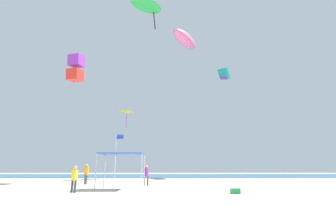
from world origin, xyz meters
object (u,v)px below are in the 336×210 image
at_px(person_leftmost, 86,172).
at_px(kite_box_purple, 76,68).
at_px(banner_flag, 116,156).
at_px(kite_parafoil_teal, 223,74).
at_px(kite_inflatable_pink, 185,39).
at_px(kite_diamond_yellow, 127,113).
at_px(canopy_tent, 122,155).
at_px(person_near_tent, 74,177).
at_px(cooler_box, 235,191).
at_px(person_central, 146,174).
at_px(kite_delta_green, 147,3).

height_order(person_leftmost, kite_box_purple, kite_box_purple).
height_order(banner_flag, kite_parafoil_teal, kite_parafoil_teal).
bearing_deg(kite_inflatable_pink, kite_diamond_yellow, -77.54).
relative_size(canopy_tent, person_leftmost, 1.71).
height_order(person_near_tent, cooler_box, person_near_tent).
height_order(banner_flag, kite_diamond_yellow, kite_diamond_yellow).
xyz_separation_m(canopy_tent, kite_diamond_yellow, (-3.13, 21.77, 8.11)).
distance_m(banner_flag, cooler_box, 9.55).
height_order(person_central, kite_inflatable_pink, kite_inflatable_pink).
bearing_deg(person_leftmost, banner_flag, 37.55).
distance_m(cooler_box, kite_diamond_yellow, 28.94).
height_order(person_central, banner_flag, banner_flag).
bearing_deg(kite_parafoil_teal, kite_delta_green, -48.31).
distance_m(canopy_tent, kite_diamond_yellow, 23.44).
relative_size(person_central, kite_box_purple, 0.62).
bearing_deg(banner_flag, kite_diamond_yellow, 96.78).
bearing_deg(kite_diamond_yellow, person_leftmost, 6.77).
xyz_separation_m(canopy_tent, person_leftmost, (-4.29, 5.70, -1.32)).
relative_size(kite_parafoil_teal, kite_diamond_yellow, 2.25).
bearing_deg(canopy_tent, person_near_tent, -139.77).
xyz_separation_m(cooler_box, kite_diamond_yellow, (-10.57, 24.87, 10.35)).
bearing_deg(kite_box_purple, person_leftmost, -145.74).
height_order(person_central, kite_delta_green, kite_delta_green).
bearing_deg(kite_diamond_yellow, kite_box_purple, 1.02).
bearing_deg(person_central, kite_box_purple, 144.84).
xyz_separation_m(kite_delta_green, kite_inflatable_pink, (5.84, 8.60, -0.45)).
bearing_deg(canopy_tent, kite_delta_green, 85.39).
height_order(kite_delta_green, kite_inflatable_pink, kite_inflatable_pink).
relative_size(person_near_tent, kite_diamond_yellow, 0.59).
bearing_deg(cooler_box, person_central, 131.05).
relative_size(person_near_tent, kite_parafoil_teal, 0.26).
bearing_deg(canopy_tent, person_central, 66.75).
xyz_separation_m(person_near_tent, kite_box_purple, (-3.39, 7.35, 10.57)).
distance_m(kite_parafoil_teal, kite_diamond_yellow, 17.65).
height_order(kite_parafoil_teal, kite_delta_green, kite_delta_green).
distance_m(person_leftmost, kite_box_purple, 10.60).
relative_size(cooler_box, kite_diamond_yellow, 0.20).
distance_m(canopy_tent, person_leftmost, 7.26).
relative_size(kite_box_purple, kite_inflatable_pink, 0.40).
bearing_deg(banner_flag, kite_parafoil_teal, 53.44).
relative_size(cooler_box, kite_parafoil_teal, 0.09).
distance_m(kite_box_purple, kite_inflatable_pink, 21.07).
height_order(cooler_box, kite_box_purple, kite_box_purple).
distance_m(cooler_box, kite_parafoil_teal, 29.22).
bearing_deg(kite_inflatable_pink, kite_delta_green, -1.14).
xyz_separation_m(kite_box_purple, kite_diamond_yellow, (2.90, 16.66, -1.01)).
bearing_deg(canopy_tent, kite_box_purple, 139.70).
distance_m(person_central, kite_delta_green, 22.48).
xyz_separation_m(canopy_tent, kite_delta_green, (0.77, 9.52, 20.30)).
height_order(canopy_tent, person_central, canopy_tent).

